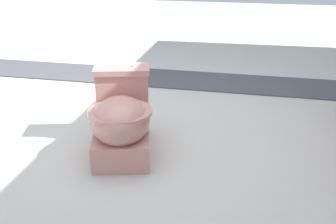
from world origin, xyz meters
TOP-DOWN VIEW (x-y plane):
  - ground_plane at (0.00, 0.00)m, footprint 14.00×14.00m
  - gravel_strip at (-1.26, 0.50)m, footprint 0.56×8.00m
  - toilet at (0.24, -0.01)m, footprint 0.70×0.52m

SIDE VIEW (x-z plane):
  - ground_plane at x=0.00m, z-range 0.00..0.00m
  - gravel_strip at x=-1.26m, z-range 0.00..0.01m
  - toilet at x=0.24m, z-range -0.04..0.48m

